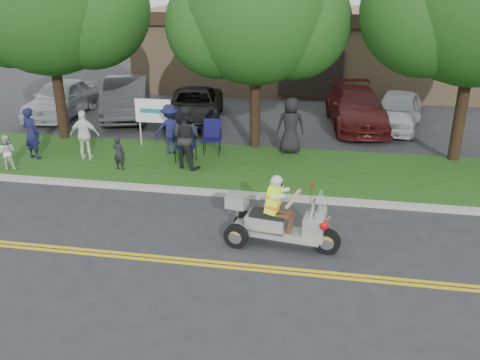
% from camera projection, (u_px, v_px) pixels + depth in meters
% --- Properties ---
extents(ground, '(120.00, 120.00, 0.00)m').
position_uv_depth(ground, '(183.00, 249.00, 11.15)').
color(ground, '#28282B').
rests_on(ground, ground).
extents(centerline_near, '(60.00, 0.10, 0.01)m').
position_uv_depth(centerline_near, '(175.00, 262.00, 10.62)').
color(centerline_near, gold).
rests_on(centerline_near, ground).
extents(centerline_far, '(60.00, 0.10, 0.01)m').
position_uv_depth(centerline_far, '(178.00, 258.00, 10.77)').
color(centerline_far, gold).
rests_on(centerline_far, ground).
extents(curb, '(60.00, 0.25, 0.12)m').
position_uv_depth(curb, '(214.00, 193.00, 13.92)').
color(curb, '#A8A89E').
rests_on(curb, ground).
extents(grass_verge, '(60.00, 4.00, 0.10)m').
position_uv_depth(grass_verge, '(229.00, 166.00, 15.88)').
color(grass_verge, '#1E4A13').
rests_on(grass_verge, ground).
extents(commercial_building, '(18.00, 8.20, 4.00)m').
position_uv_depth(commercial_building, '(315.00, 48.00, 27.42)').
color(commercial_building, '#9E7F5B').
rests_on(commercial_building, ground).
extents(tree_left, '(6.62, 5.40, 7.78)m').
position_uv_depth(tree_left, '(49.00, 0.00, 16.83)').
color(tree_left, '#332114').
rests_on(tree_left, ground).
extents(tree_mid, '(5.88, 4.80, 7.05)m').
position_uv_depth(tree_mid, '(258.00, 15.00, 16.02)').
color(tree_mid, '#332114').
rests_on(tree_mid, ground).
extents(business_sign, '(1.25, 0.06, 1.75)m').
position_uv_depth(business_sign, '(153.00, 113.00, 17.19)').
color(business_sign, silver).
rests_on(business_sign, ground).
extents(trike_scooter, '(2.56, 0.97, 1.67)m').
position_uv_depth(trike_scooter, '(277.00, 222.00, 11.07)').
color(trike_scooter, black).
rests_on(trike_scooter, ground).
extents(lawn_chair_a, '(0.65, 0.67, 1.10)m').
position_uv_depth(lawn_chair_a, '(187.00, 142.00, 16.00)').
color(lawn_chair_a, black).
rests_on(lawn_chair_a, grass_verge).
extents(lawn_chair_b, '(0.66, 0.68, 1.10)m').
position_uv_depth(lawn_chair_b, '(212.00, 134.00, 16.78)').
color(lawn_chair_b, black).
rests_on(lawn_chair_b, grass_verge).
extents(spectator_adult_left, '(0.69, 0.55, 1.66)m').
position_uv_depth(spectator_adult_left, '(31.00, 133.00, 16.13)').
color(spectator_adult_left, '#141739').
rests_on(spectator_adult_left, grass_verge).
extents(spectator_adult_mid, '(1.14, 1.02, 1.92)m').
position_uv_depth(spectator_adult_mid, '(186.00, 137.00, 15.30)').
color(spectator_adult_mid, black).
rests_on(spectator_adult_mid, grass_verge).
extents(spectator_adult_right, '(0.97, 0.51, 1.59)m').
position_uv_depth(spectator_adult_right, '(85.00, 135.00, 16.08)').
color(spectator_adult_right, white).
rests_on(spectator_adult_right, grass_verge).
extents(spectator_chair_a, '(1.20, 0.91, 1.64)m').
position_uv_depth(spectator_chair_a, '(170.00, 129.00, 16.61)').
color(spectator_chair_a, '#181943').
rests_on(spectator_chair_a, grass_verge).
extents(spectator_chair_b, '(1.00, 0.74, 1.86)m').
position_uv_depth(spectator_chair_b, '(291.00, 125.00, 16.63)').
color(spectator_chair_b, black).
rests_on(spectator_chair_b, grass_verge).
extents(child_left, '(0.41, 0.30, 1.03)m').
position_uv_depth(child_left, '(119.00, 153.00, 15.29)').
color(child_left, black).
rests_on(child_left, grass_verge).
extents(child_right, '(0.59, 0.51, 1.07)m').
position_uv_depth(child_right, '(7.00, 152.00, 15.32)').
color(child_right, silver).
rests_on(child_right, grass_verge).
extents(parked_car_far_left, '(1.98, 4.58, 1.54)m').
position_uv_depth(parked_car_far_left, '(61.00, 98.00, 21.55)').
color(parked_car_far_left, '#B4B7BC').
rests_on(parked_car_far_left, ground).
extents(parked_car_left, '(3.08, 5.20, 1.62)m').
position_uv_depth(parked_car_left, '(127.00, 98.00, 21.45)').
color(parked_car_left, '#333336').
rests_on(parked_car_left, ground).
extents(parked_car_mid, '(2.90, 4.99, 1.31)m').
position_uv_depth(parked_car_mid, '(194.00, 105.00, 20.83)').
color(parked_car_mid, black).
rests_on(parked_car_mid, ground).
extents(parked_car_right, '(2.73, 5.34, 1.48)m').
position_uv_depth(parked_car_right, '(357.00, 108.00, 20.05)').
color(parked_car_right, '#451110').
rests_on(parked_car_right, ground).
extents(parked_car_far_right, '(2.57, 4.48, 1.44)m').
position_uv_depth(parked_car_far_right, '(397.00, 110.00, 19.81)').
color(parked_car_far_right, silver).
rests_on(parked_car_far_right, ground).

